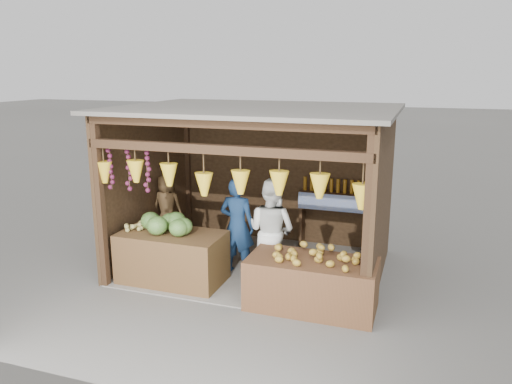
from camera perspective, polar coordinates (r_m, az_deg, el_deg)
ground at (r=8.45m, az=-0.00°, el=-8.58°), size 80.00×80.00×0.00m
stall_structure at (r=7.94m, az=-0.33°, el=2.53°), size 4.30×3.30×2.66m
back_shelf at (r=9.11m, az=8.90°, el=-1.29°), size 1.25×0.32×1.32m
counter_left at (r=7.87m, az=-9.55°, el=-7.39°), size 1.59×0.85×0.79m
counter_right at (r=7.01m, az=6.37°, el=-10.39°), size 1.76×0.85×0.70m
stool at (r=9.24m, az=-9.93°, el=-5.93°), size 0.28×0.28×0.26m
man_standing at (r=7.97m, az=-2.15°, el=-3.90°), size 0.58×0.39×1.59m
woman_standing at (r=7.65m, az=1.79°, el=-4.45°), size 0.94×0.83×1.64m
vendor_seated at (r=9.03m, az=-10.12°, el=-1.66°), size 0.58×0.38×1.16m
melon_pile at (r=7.75m, az=-9.94°, el=-3.41°), size 1.00×0.50×0.32m
tanfruit_pile at (r=7.98m, az=-13.63°, el=-3.80°), size 0.34×0.40×0.13m
mango_pile at (r=6.81m, az=6.48°, el=-6.93°), size 1.40×0.64×0.22m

